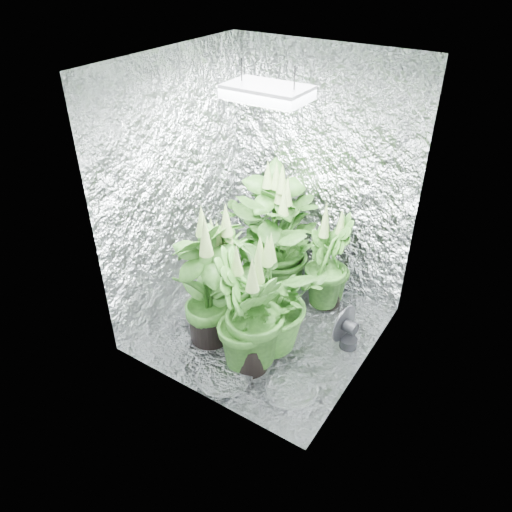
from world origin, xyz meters
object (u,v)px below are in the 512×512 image
object	(u,v)px
grow_lamp	(267,93)
plant_f	(207,282)
plant_b	(275,226)
plant_g	(249,315)
plant_c	(329,264)
plant_d	(227,274)
circulation_fan	(346,330)
plant_e	(266,300)
plant_a	(277,240)

from	to	relation	value
grow_lamp	plant_f	xyz separation A→B (m)	(-0.29, -0.32, -1.30)
plant_b	plant_g	world-z (taller)	plant_b
plant_c	plant_g	size ratio (longest dim) A/B	0.84
plant_d	circulation_fan	xyz separation A→B (m)	(0.91, 0.24, -0.30)
grow_lamp	plant_g	bearing A→B (deg)	-72.52
plant_c	plant_e	xyz separation A→B (m)	(-0.14, -0.72, 0.05)
plant_a	circulation_fan	bearing A→B (deg)	-21.61
plant_b	plant_c	world-z (taller)	plant_b
grow_lamp	plant_a	size ratio (longest dim) A/B	0.46
circulation_fan	plant_f	bearing A→B (deg)	-141.98
plant_a	circulation_fan	distance (m)	0.93
plant_d	circulation_fan	distance (m)	0.99
plant_b	plant_d	size ratio (longest dim) A/B	1.19
plant_b	plant_e	world-z (taller)	plant_b
plant_b	plant_d	xyz separation A→B (m)	(0.01, -0.71, -0.08)
circulation_fan	plant_c	bearing A→B (deg)	142.56
plant_b	plant_f	world-z (taller)	plant_f
plant_f	circulation_fan	size ratio (longest dim) A/B	3.41
plant_a	plant_e	xyz separation A→B (m)	(0.30, -0.65, -0.06)
plant_c	plant_d	xyz separation A→B (m)	(-0.55, -0.62, 0.05)
plant_e	plant_c	bearing A→B (deg)	78.95
grow_lamp	circulation_fan	size ratio (longest dim) A/B	1.49
plant_a	plant_g	bearing A→B (deg)	-70.56
plant_a	circulation_fan	world-z (taller)	plant_a
grow_lamp	circulation_fan	distance (m)	1.80
plant_e	plant_g	xyz separation A→B (m)	(0.01, -0.24, 0.04)
plant_d	plant_e	size ratio (longest dim) A/B	1.03
plant_c	plant_d	size ratio (longest dim) A/B	0.90
plant_e	circulation_fan	bearing A→B (deg)	33.81
plant_c	plant_f	xyz separation A→B (m)	(-0.55, -0.87, 0.14)
plant_a	plant_e	size ratio (longest dim) A/B	1.16
plant_b	plant_g	size ratio (longest dim) A/B	1.11
plant_d	plant_f	distance (m)	0.26
plant_a	plant_c	xyz separation A→B (m)	(0.44, 0.07, -0.11)
grow_lamp	plant_d	xyz separation A→B (m)	(-0.30, -0.07, -1.38)
plant_b	circulation_fan	xyz separation A→B (m)	(0.91, -0.47, -0.38)
plant_a	plant_d	xyz separation A→B (m)	(-0.11, -0.56, -0.05)
grow_lamp	plant_b	size ratio (longest dim) A/B	0.44
grow_lamp	plant_c	bearing A→B (deg)	65.37
grow_lamp	circulation_fan	world-z (taller)	grow_lamp
plant_b	circulation_fan	world-z (taller)	plant_b
plant_e	plant_b	bearing A→B (deg)	117.51
plant_a	plant_d	size ratio (longest dim) A/B	1.12
plant_a	plant_c	world-z (taller)	plant_a
plant_e	plant_g	distance (m)	0.25
plant_a	plant_e	bearing A→B (deg)	-65.02
plant_f	circulation_fan	bearing A→B (deg)	28.40
plant_a	plant_b	xyz separation A→B (m)	(-0.11, 0.15, 0.03)
plant_b	plant_c	distance (m)	0.58
plant_e	plant_g	size ratio (longest dim) A/B	0.90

